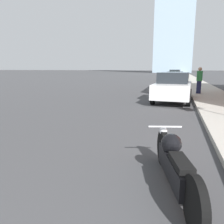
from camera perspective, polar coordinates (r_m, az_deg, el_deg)
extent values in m
cube|color=#B2ADA3|center=(38.56, 19.98, 8.02)|extent=(2.61, 240.00, 0.15)
cylinder|color=black|center=(4.48, 13.13, -9.05)|extent=(0.27, 0.68, 0.68)
cylinder|color=black|center=(2.89, 20.84, -21.56)|extent=(0.27, 0.68, 0.68)
cube|color=black|center=(3.65, 16.06, -13.79)|extent=(0.59, 1.40, 0.33)
sphere|color=black|center=(3.79, 15.26, -7.99)|extent=(0.34, 0.34, 0.34)
cube|color=black|center=(3.30, 17.58, -12.54)|extent=(0.37, 0.67, 0.10)
sphere|color=silver|center=(4.40, 13.25, -4.84)|extent=(0.16, 0.16, 0.16)
cylinder|color=silver|center=(4.25, 13.67, -3.77)|extent=(0.61, 0.20, 0.04)
cube|color=silver|center=(12.89, 15.64, 5.69)|extent=(2.16, 4.58, 0.75)
cube|color=#23282D|center=(12.84, 15.80, 8.64)|extent=(1.73, 2.24, 0.58)
cylinder|color=black|center=(14.39, 12.50, 4.89)|extent=(0.24, 0.65, 0.64)
cylinder|color=black|center=(14.26, 19.60, 4.45)|extent=(0.24, 0.65, 0.64)
cylinder|color=black|center=(11.67, 10.62, 3.51)|extent=(0.24, 0.65, 0.64)
cylinder|color=black|center=(11.52, 19.37, 2.96)|extent=(0.24, 0.65, 0.64)
cube|color=#BCBCC1|center=(23.84, 16.09, 7.97)|extent=(1.91, 4.07, 0.65)
cube|color=#23282D|center=(23.82, 16.17, 9.44)|extent=(1.57, 1.98, 0.57)
cylinder|color=black|center=(25.15, 14.25, 7.47)|extent=(0.22, 0.64, 0.63)
cylinder|color=black|center=(25.08, 18.11, 7.25)|extent=(0.22, 0.64, 0.63)
cylinder|color=black|center=(22.67, 13.76, 7.10)|extent=(0.22, 0.64, 0.63)
cylinder|color=black|center=(22.60, 18.04, 6.86)|extent=(0.22, 0.64, 0.63)
cube|color=#1E6B33|center=(35.27, 16.06, 9.01)|extent=(2.00, 4.06, 0.76)
cube|color=#23282D|center=(35.25, 16.12, 10.11)|extent=(1.58, 2.00, 0.59)
cylinder|color=black|center=(36.58, 14.95, 8.54)|extent=(0.25, 0.63, 0.62)
cylinder|color=black|center=(36.44, 17.47, 8.39)|extent=(0.25, 0.63, 0.62)
cylinder|color=black|center=(34.16, 14.49, 8.39)|extent=(0.25, 0.63, 0.62)
cylinder|color=black|center=(34.01, 17.18, 8.23)|extent=(0.25, 0.63, 0.62)
cube|color=#1E2347|center=(16.39, 21.71, 6.04)|extent=(0.29, 0.20, 0.86)
cube|color=#2D7F42|center=(16.34, 21.91, 8.74)|extent=(0.36, 0.20, 0.68)
sphere|color=tan|center=(16.34, 22.03, 10.38)|extent=(0.25, 0.25, 0.25)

